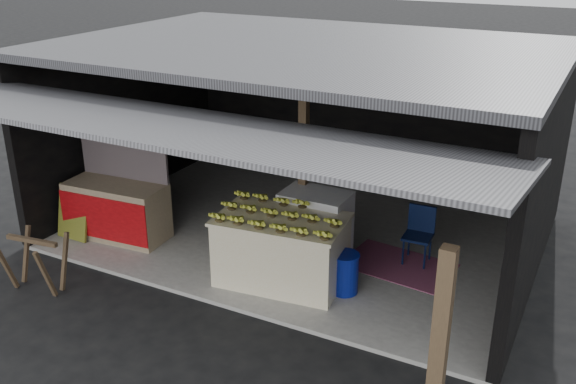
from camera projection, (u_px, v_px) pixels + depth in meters
The scene contains 13 objects.
ground at pixel (217, 306), 8.35m from camera, with size 80.00×80.00×0.00m, color black.
concrete_slab at pixel (303, 231), 10.39m from camera, with size 7.00×5.00×0.06m, color gray.
shophouse at pixel (313, 101), 9.87m from camera, with size 7.40×7.29×3.02m.
banana_table at pixel (281, 250), 8.66m from camera, with size 1.82×1.24×0.95m.
banana_pile at pixel (281, 211), 8.45m from camera, with size 1.59×0.95×0.19m, color yellow, non-canonical shape.
white_crate at pixel (315, 227), 9.21m from camera, with size 0.95×0.65×1.05m.
neighbor_stall at pixel (118, 207), 9.97m from camera, with size 1.61×0.82×1.61m.
green_signboard at pixel (73, 213), 9.93m from camera, with size 0.57×0.04×0.85m, color black.
sawhorse at pixel (35, 258), 8.55m from camera, with size 0.79×0.76×0.77m.
water_barrel at pixel (345, 274), 8.47m from camera, with size 0.36×0.36×0.53m, color navy.
plastic_chair at pixel (420, 230), 9.21m from camera, with size 0.41×0.41×0.84m.
magenta_rug at pixel (398, 265), 9.25m from camera, with size 1.50×1.00×0.01m, color maroon.
picture_frames at pixel (354, 85), 11.71m from camera, with size 1.62×0.04×0.46m.
Camera 1 is at (4.14, -5.92, 4.52)m, focal length 40.00 mm.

